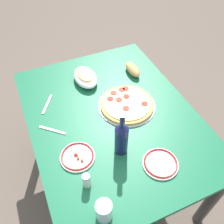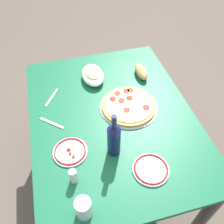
% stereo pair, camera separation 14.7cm
% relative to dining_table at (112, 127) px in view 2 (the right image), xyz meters
% --- Properties ---
extents(ground_plane, '(8.00, 8.00, 0.00)m').
position_rel_dining_table_xyz_m(ground_plane, '(0.00, 0.00, -0.64)').
color(ground_plane, brown).
rests_on(ground_plane, ground).
extents(dining_table, '(1.30, 0.99, 0.76)m').
position_rel_dining_table_xyz_m(dining_table, '(0.00, 0.00, 0.00)').
color(dining_table, '#145938').
rests_on(dining_table, ground).
extents(pepperoni_pizza, '(0.36, 0.36, 0.03)m').
position_rel_dining_table_xyz_m(pepperoni_pizza, '(0.04, -0.12, 0.13)').
color(pepperoni_pizza, '#B7B7BC').
rests_on(pepperoni_pizza, dining_table).
extents(baked_pasta_dish, '(0.24, 0.15, 0.08)m').
position_rel_dining_table_xyz_m(baked_pasta_dish, '(0.36, 0.04, 0.16)').
color(baked_pasta_dish, white).
rests_on(baked_pasta_dish, dining_table).
extents(wine_bottle, '(0.07, 0.07, 0.29)m').
position_rel_dining_table_xyz_m(wine_bottle, '(-0.25, 0.06, 0.23)').
color(wine_bottle, '#141942').
rests_on(wine_bottle, dining_table).
extents(water_glass, '(0.07, 0.07, 0.11)m').
position_rel_dining_table_xyz_m(water_glass, '(-0.53, 0.27, 0.17)').
color(water_glass, silver).
rests_on(water_glass, dining_table).
extents(side_plate_near, '(0.19, 0.19, 0.02)m').
position_rel_dining_table_xyz_m(side_plate_near, '(-0.20, 0.29, 0.13)').
color(side_plate_near, white).
rests_on(side_plate_near, dining_table).
extents(side_plate_far, '(0.19, 0.19, 0.02)m').
position_rel_dining_table_xyz_m(side_plate_far, '(-0.41, -0.09, 0.13)').
color(side_plate_far, white).
rests_on(side_plate_far, dining_table).
extents(bread_loaf, '(0.17, 0.07, 0.06)m').
position_rel_dining_table_xyz_m(bread_loaf, '(0.31, -0.30, 0.15)').
color(bread_loaf, tan).
rests_on(bread_loaf, dining_table).
extents(spice_shaker, '(0.04, 0.04, 0.09)m').
position_rel_dining_table_xyz_m(spice_shaker, '(-0.36, 0.29, 0.16)').
color(spice_shaker, silver).
rests_on(spice_shaker, dining_table).
extents(fork_left, '(0.15, 0.10, 0.00)m').
position_rel_dining_table_xyz_m(fork_left, '(0.25, 0.34, 0.12)').
color(fork_left, '#B7B7BC').
rests_on(fork_left, dining_table).
extents(fork_right, '(0.13, 0.14, 0.00)m').
position_rel_dining_table_xyz_m(fork_right, '(0.03, 0.36, 0.12)').
color(fork_right, '#B7B7BC').
rests_on(fork_right, dining_table).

